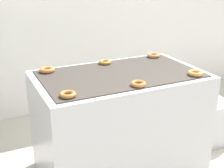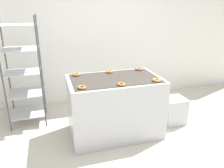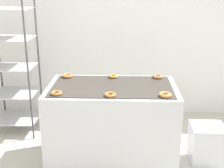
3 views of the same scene
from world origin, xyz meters
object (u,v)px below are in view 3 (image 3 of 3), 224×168
Objects in this scene: baking_rack_cart at (13,67)px; donut_near_center at (110,95)px; donut_far_center at (113,76)px; donut_far_right at (158,77)px; donut_near_left at (56,93)px; donut_near_right at (165,95)px; donut_far_left at (67,76)px; fryer_machine at (112,125)px; glaze_bin at (206,144)px.

baking_rack_cart is 15.83× the size of donut_near_center.
donut_far_center is (0.00, 0.60, 0.00)m from donut_near_center.
baking_rack_cart reaches higher than donut_far_right.
donut_near_right is (1.04, -0.01, 0.00)m from donut_near_left.
donut_far_left is at bearing -179.02° from donut_far_center.
donut_far_left reaches higher than donut_near_right.
fryer_machine is at bearing 28.43° from donut_near_left.
donut_far_center is (0.52, 0.58, -0.00)m from donut_near_left.
donut_near_left is 0.92× the size of donut_far_right.
baking_rack_cart reaches higher than fryer_machine.
donut_near_right reaches higher than donut_near_left.
donut_far_right reaches higher than donut_near_left.
baking_rack_cart is at bearing 127.19° from donut_near_left.
donut_near_right and donut_far_right have the same top height.
donut_near_right is 1.00× the size of donut_far_right.
glaze_bin is at bearing 1.22° from fryer_machine.
fryer_machine is 1.57m from baking_rack_cart.
fryer_machine is at bearing 150.33° from donut_near_right.
donut_far_center is at bearing 90.93° from fryer_machine.
donut_far_center is at bearing 165.52° from glaze_bin.
donut_near_left is at bearing -168.96° from glaze_bin.
baking_rack_cart is 1.29m from donut_near_left.
donut_far_right is at bearing -13.85° from baking_rack_cart.
donut_far_center reaches higher than glaze_bin.
donut_far_center is at bearing 89.84° from donut_near_center.
baking_rack_cart is at bearing 150.33° from donut_near_right.
donut_near_left is 0.57m from donut_far_left.
fryer_machine is at bearing -178.78° from glaze_bin.
donut_far_right is (1.81, -0.45, 0.02)m from baking_rack_cart.
donut_far_right is (1.02, 0.01, -0.00)m from donut_far_left.
donut_near_right is at bearing -29.67° from baking_rack_cart.
glaze_bin is 3.61× the size of donut_far_left.
donut_near_center reaches higher than fryer_machine.
donut_far_left is (-1.57, 0.26, 0.70)m from glaze_bin.
baking_rack_cart is 14.69× the size of donut_far_right.
donut_far_left is (-0.52, 0.29, 0.47)m from fryer_machine.
donut_far_right reaches higher than donut_far_center.
donut_far_center is at bearing -19.10° from baking_rack_cart.
donut_near_right is at bearing -0.52° from donut_near_left.
donut_near_center is at bearing -2.32° from donut_near_left.
baking_rack_cart is 3.93× the size of glaze_bin.
baking_rack_cart is at bearing 149.70° from donut_far_left.
donut_near_left is 0.89× the size of donut_far_left.
donut_near_center is at bearing -90.16° from donut_far_center.
fryer_machine is 0.76m from donut_far_left.
donut_near_right is (1.82, -1.04, 0.02)m from baking_rack_cart.
fryer_machine is 1.07m from glaze_bin.
donut_far_left is at bearing -30.30° from baking_rack_cart.
glaze_bin is (2.36, -0.72, -0.67)m from baking_rack_cart.
donut_near_left is (-1.57, -0.31, 0.70)m from glaze_bin.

